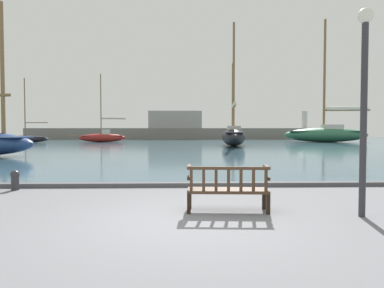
# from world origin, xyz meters

# --- Properties ---
(ground_plane) EXTENTS (160.00, 160.00, 0.00)m
(ground_plane) POSITION_xyz_m (0.00, 0.00, 0.00)
(ground_plane) COLOR slate
(harbor_water) EXTENTS (100.00, 80.00, 0.08)m
(harbor_water) POSITION_xyz_m (0.00, 44.00, 0.04)
(harbor_water) COLOR #385666
(harbor_water) RESTS_ON ground
(quay_edge_kerb) EXTENTS (40.00, 0.30, 0.12)m
(quay_edge_kerb) POSITION_xyz_m (0.00, 3.85, 0.06)
(quay_edge_kerb) COLOR #4C4C50
(quay_edge_kerb) RESTS_ON ground
(park_bench) EXTENTS (1.63, 0.61, 0.92)m
(park_bench) POSITION_xyz_m (0.89, 0.75, 0.47)
(park_bench) COLOR black
(park_bench) RESTS_ON ground
(sailboat_centre_channel) EXTENTS (11.54, 4.32, 16.69)m
(sailboat_centre_channel) POSITION_xyz_m (19.80, 40.36, 1.37)
(sailboat_centre_channel) COLOR #2D6647
(sailboat_centre_channel) RESTS_ON harbor_water
(sailboat_far_port) EXTENTS (6.24, 2.22, 8.53)m
(sailboat_far_port) POSITION_xyz_m (-20.67, 39.96, 0.65)
(sailboat_far_port) COLOR black
(sailboat_far_port) RESTS_ON harbor_water
(sailboat_nearest_port) EXTENTS (3.39, 11.22, 12.63)m
(sailboat_nearest_port) POSITION_xyz_m (5.26, 28.95, 1.20)
(sailboat_nearest_port) COLOR black
(sailboat_nearest_port) RESTS_ON harbor_water
(sailboat_outer_starboard) EXTENTS (7.43, 2.70, 9.31)m
(sailboat_outer_starboard) POSITION_xyz_m (-10.94, 41.35, 0.83)
(sailboat_outer_starboard) COLOR maroon
(sailboat_outer_starboard) RESTS_ON harbor_water
(mooring_bollard) EXTENTS (0.24, 0.24, 0.54)m
(mooring_bollard) POSITION_xyz_m (-4.57, 3.41, 0.30)
(mooring_bollard) COLOR #2D2D33
(mooring_bollard) RESTS_ON ground
(lamp_post) EXTENTS (0.28, 0.28, 3.87)m
(lamp_post) POSITION_xyz_m (3.36, 0.29, 2.37)
(lamp_post) COLOR #2D2D33
(lamp_post) RESTS_ON ground
(far_breakwater) EXTENTS (56.38, 2.40, 5.27)m
(far_breakwater) POSITION_xyz_m (-0.02, 56.57, 1.54)
(far_breakwater) COLOR slate
(far_breakwater) RESTS_ON ground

